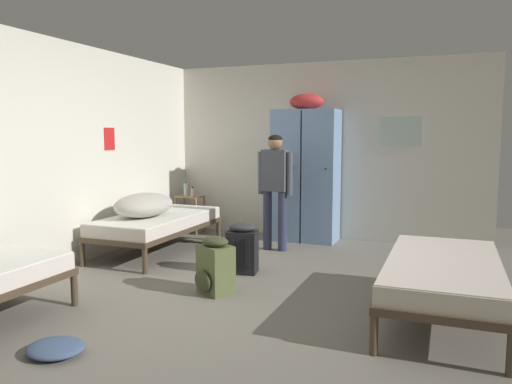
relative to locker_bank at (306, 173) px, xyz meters
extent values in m
plane|color=slate|center=(0.16, -2.65, -0.97)|extent=(9.36, 9.36, 0.00)
cube|color=silver|center=(0.16, 0.31, 0.30)|extent=(4.66, 0.06, 2.54)
cube|color=silver|center=(-2.13, -2.65, 0.30)|extent=(0.06, 5.85, 2.54)
cube|color=#B7CCBC|center=(1.26, 0.28, 0.58)|extent=(0.55, 0.01, 0.40)
cube|color=red|center=(-2.10, -1.62, 0.48)|extent=(0.01, 0.20, 0.28)
cube|color=#7A9ECC|center=(-0.23, 0.00, -0.04)|extent=(0.44, 0.52, 1.85)
cylinder|color=black|center=(-0.11, -0.27, 0.08)|extent=(0.02, 0.03, 0.02)
cube|color=#7A9ECC|center=(0.23, 0.00, -0.04)|extent=(0.44, 0.52, 1.85)
cylinder|color=black|center=(0.35, -0.27, 0.08)|extent=(0.02, 0.03, 0.02)
ellipsoid|color=red|center=(0.00, 0.00, 0.99)|extent=(0.48, 0.36, 0.22)
cylinder|color=#99704C|center=(-1.98, -0.25, -0.69)|extent=(0.03, 0.03, 0.55)
cylinder|color=#99704C|center=(-1.63, -0.25, -0.69)|extent=(0.03, 0.03, 0.55)
cylinder|color=#99704C|center=(-1.98, 0.02, -0.69)|extent=(0.03, 0.03, 0.55)
cylinder|color=#99704C|center=(-1.63, 0.02, -0.69)|extent=(0.03, 0.03, 0.55)
cube|color=#99704C|center=(-1.80, -0.11, -0.78)|extent=(0.38, 0.30, 0.02)
cube|color=#99704C|center=(-1.80, -0.11, -0.41)|extent=(0.38, 0.30, 0.02)
cylinder|color=#473828|center=(-1.97, -3.42, -0.83)|extent=(0.06, 0.06, 0.28)
cylinder|color=#473828|center=(-1.13, -3.42, -0.83)|extent=(0.06, 0.06, 0.28)
cylinder|color=#473828|center=(-1.97, -2.34, -0.83)|extent=(0.06, 0.06, 0.28)
cylinder|color=#473828|center=(-1.13, -2.34, -0.83)|extent=(0.06, 0.06, 0.28)
cylinder|color=#473828|center=(-1.97, -0.50, -0.83)|extent=(0.06, 0.06, 0.28)
cylinder|color=#473828|center=(-1.13, -0.50, -0.83)|extent=(0.06, 0.06, 0.28)
cube|color=#473828|center=(-1.55, -1.42, -0.66)|extent=(0.90, 1.90, 0.06)
cube|color=silver|center=(-1.55, -1.42, -0.56)|extent=(0.87, 1.84, 0.14)
cube|color=white|center=(-1.55, -1.42, -0.48)|extent=(0.86, 1.82, 0.01)
cylinder|color=#473828|center=(2.30, -1.63, -0.83)|extent=(0.06, 0.06, 0.28)
cylinder|color=#473828|center=(1.46, -1.63, -0.83)|extent=(0.06, 0.06, 0.28)
cylinder|color=#473828|center=(2.30, -3.47, -0.83)|extent=(0.06, 0.06, 0.28)
cylinder|color=#473828|center=(1.46, -3.47, -0.83)|extent=(0.06, 0.06, 0.28)
cube|color=#473828|center=(1.88, -2.55, -0.66)|extent=(0.90, 1.90, 0.06)
cube|color=beige|center=(1.88, -2.55, -0.56)|extent=(0.87, 1.84, 0.14)
cube|color=silver|center=(1.88, -2.55, -0.48)|extent=(0.86, 1.82, 0.01)
ellipsoid|color=#B7B2A8|center=(-1.61, -1.62, -0.33)|extent=(0.62, 0.90, 0.29)
cylinder|color=#2D334C|center=(-0.09, -0.76, -0.58)|extent=(0.11, 0.11, 0.78)
cylinder|color=#2D334C|center=(-0.30, -0.75, -0.58)|extent=(0.11, 0.11, 0.78)
cube|color=#474C56|center=(-0.20, -0.75, 0.08)|extent=(0.33, 0.20, 0.53)
cylinder|color=#474C56|center=(0.00, -0.76, 0.04)|extent=(0.08, 0.08, 0.55)
cylinder|color=#474C56|center=(-0.40, -0.74, 0.04)|extent=(0.08, 0.08, 0.55)
sphere|color=#936B4C|center=(-0.20, -0.75, 0.43)|extent=(0.19, 0.19, 0.19)
ellipsoid|color=black|center=(-0.20, -0.75, 0.48)|extent=(0.18, 0.18, 0.10)
cylinder|color=silver|center=(-1.88, -0.09, -0.31)|extent=(0.07, 0.07, 0.19)
cylinder|color=#2666B2|center=(-1.88, -0.09, -0.19)|extent=(0.04, 0.04, 0.03)
cylinder|color=beige|center=(-1.73, -0.15, -0.34)|extent=(0.05, 0.05, 0.13)
cylinder|color=black|center=(-1.73, -0.15, -0.26)|extent=(0.03, 0.03, 0.03)
cube|color=black|center=(-0.17, -1.91, -0.74)|extent=(0.36, 0.29, 0.46)
ellipsoid|color=#2D2D33|center=(-0.20, -1.76, -0.82)|extent=(0.25, 0.12, 0.20)
ellipsoid|color=#2D2D33|center=(-0.17, -1.91, -0.47)|extent=(0.32, 0.26, 0.10)
cube|color=black|center=(-0.06, -2.02, -0.72)|extent=(0.05, 0.03, 0.32)
cube|color=black|center=(-0.24, -2.05, -0.72)|extent=(0.05, 0.03, 0.32)
cube|color=#566038|center=(-0.13, -2.65, -0.74)|extent=(0.40, 0.37, 0.46)
ellipsoid|color=#383D23|center=(-0.20, -2.78, -0.82)|extent=(0.25, 0.19, 0.20)
ellipsoid|color=#383D23|center=(-0.13, -2.65, -0.47)|extent=(0.36, 0.33, 0.10)
cube|color=black|center=(-0.14, -2.49, -0.72)|extent=(0.06, 0.05, 0.32)
cube|color=black|center=(0.01, -2.58, -0.72)|extent=(0.06, 0.05, 0.32)
ellipsoid|color=#42567A|center=(-0.56, -4.26, -0.92)|extent=(0.41, 0.36, 0.09)
camera|label=1|loc=(1.90, -6.79, 0.52)|focal=34.88mm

